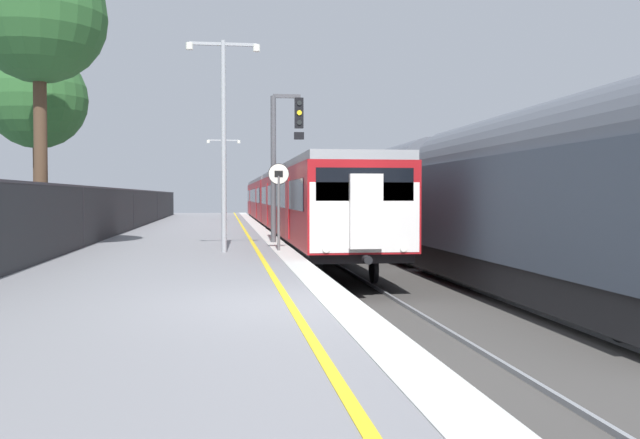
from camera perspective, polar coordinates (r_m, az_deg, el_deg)
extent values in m
cube|color=gray|center=(10.20, -14.79, -9.66)|extent=(6.40, 110.00, 1.00)
cube|color=silver|center=(10.17, 1.74, -6.73)|extent=(0.60, 110.00, 0.01)
cube|color=yellow|center=(10.08, -2.50, -6.82)|extent=(0.12, 110.00, 0.01)
cube|color=gray|center=(10.57, 7.11, -11.75)|extent=(0.07, 110.00, 0.08)
cube|color=gray|center=(11.01, 14.48, -11.23)|extent=(0.07, 110.00, 0.08)
cube|color=maroon|center=(27.17, -0.70, 1.36)|extent=(2.80, 20.82, 2.30)
cube|color=black|center=(27.21, -0.70, -1.33)|extent=(2.64, 20.22, 0.25)
cube|color=gray|center=(27.19, -0.70, 4.03)|extent=(2.68, 20.82, 0.24)
cube|color=black|center=(27.03, -3.67, 1.99)|extent=(0.02, 19.22, 0.84)
cube|color=red|center=(21.84, -2.69, 0.96)|extent=(0.03, 1.10, 1.90)
cube|color=red|center=(32.22, -4.35, 1.26)|extent=(0.03, 1.10, 1.90)
cylinder|color=black|center=(19.43, -0.12, -4.10)|extent=(0.12, 0.84, 0.84)
cylinder|color=black|center=(19.70, 4.39, -4.02)|extent=(0.12, 0.84, 0.84)
cylinder|color=black|center=(34.92, -3.56, -1.43)|extent=(0.12, 0.84, 0.84)
cylinder|color=black|center=(35.07, -1.02, -1.41)|extent=(0.12, 0.84, 0.84)
cube|color=maroon|center=(48.50, -3.85, 1.60)|extent=(2.80, 20.82, 2.30)
cube|color=black|center=(48.52, -3.84, 0.09)|extent=(2.64, 20.22, 0.25)
cube|color=gray|center=(48.51, -3.85, 3.10)|extent=(2.68, 20.82, 0.24)
cube|color=black|center=(48.42, -5.51, 1.95)|extent=(0.02, 19.22, 0.84)
cube|color=red|center=(43.22, -5.24, 1.42)|extent=(0.03, 1.10, 1.90)
cube|color=red|center=(53.62, -5.74, 1.52)|extent=(0.03, 1.10, 1.90)
cylinder|color=black|center=(40.70, -4.17, -0.95)|extent=(0.12, 0.84, 0.84)
cylinder|color=black|center=(40.83, -1.98, -0.94)|extent=(0.12, 0.84, 0.84)
cylinder|color=black|center=(56.29, -5.19, -0.16)|extent=(0.12, 0.84, 0.84)
cylinder|color=black|center=(56.38, -3.60, -0.16)|extent=(0.12, 0.84, 0.84)
cube|color=silver|center=(16.93, 3.66, 0.17)|extent=(2.70, 0.10, 1.70)
cube|color=black|center=(16.92, 3.68, 2.88)|extent=(2.40, 0.08, 0.80)
cube|color=silver|center=(16.79, 3.76, 0.67)|extent=(0.80, 0.24, 1.80)
cylinder|color=white|center=(16.75, 0.51, -2.41)|extent=(0.18, 0.06, 0.18)
cylinder|color=white|center=(17.13, 6.82, -2.33)|extent=(0.18, 0.06, 0.18)
cylinder|color=black|center=(16.71, 3.85, -3.29)|extent=(0.20, 0.35, 0.20)
cube|color=black|center=(48.51, -3.85, 3.39)|extent=(0.60, 0.90, 0.20)
cube|color=#232326|center=(17.59, 17.05, -4.40)|extent=(2.30, 13.95, 0.79)
cube|color=#4C5666|center=(17.49, 17.10, 0.88)|extent=(2.60, 13.15, 2.45)
cylinder|color=#515660|center=(17.51, 17.14, 4.88)|extent=(2.39, 12.75, 2.39)
cylinder|color=black|center=(12.89, 23.27, -7.32)|extent=(0.12, 0.84, 0.84)
cylinder|color=black|center=(21.95, 9.70, -3.43)|extent=(0.12, 0.84, 0.84)
cylinder|color=black|center=(22.47, 13.51, -3.33)|extent=(0.12, 0.84, 0.84)
cube|color=#232326|center=(31.55, 5.70, -1.56)|extent=(2.30, 13.95, 0.79)
cube|color=#4C5666|center=(31.49, 5.71, 1.38)|extent=(2.60, 13.15, 2.45)
cylinder|color=#515660|center=(31.50, 5.72, 3.60)|extent=(2.39, 12.75, 2.39)
cylinder|color=black|center=(26.55, 6.58, -2.49)|extent=(0.12, 0.84, 0.84)
cylinder|color=black|center=(26.98, 9.79, -2.44)|extent=(0.12, 0.84, 0.84)
cylinder|color=black|center=(36.25, 2.66, -1.30)|extent=(0.12, 0.84, 0.84)
cylinder|color=black|center=(36.57, 5.06, -1.28)|extent=(0.12, 0.84, 0.84)
cube|color=#232326|center=(46.00, 1.40, -0.46)|extent=(2.30, 13.95, 0.79)
cube|color=#4C5666|center=(45.96, 1.40, 1.55)|extent=(2.60, 13.15, 2.45)
cylinder|color=#515660|center=(45.97, 1.40, 3.08)|extent=(2.39, 12.75, 2.39)
cylinder|color=black|center=(40.97, 1.44, -0.93)|extent=(0.12, 0.84, 0.84)
cylinder|color=black|center=(41.25, 3.58, -0.92)|extent=(0.12, 0.84, 0.84)
cylinder|color=black|center=(50.81, -0.37, -0.38)|extent=(0.12, 0.84, 0.84)
cylinder|color=black|center=(51.04, 1.37, -0.37)|extent=(0.12, 0.84, 0.84)
cube|color=#232326|center=(60.60, -0.84, 0.11)|extent=(2.30, 13.95, 0.79)
cube|color=#4C5666|center=(60.57, -0.84, 1.64)|extent=(2.60, 13.15, 2.45)
cylinder|color=#515660|center=(60.58, -0.84, 2.80)|extent=(2.39, 12.75, 2.39)
cylinder|color=black|center=(55.57, -1.01, -0.18)|extent=(0.12, 0.84, 0.84)
cylinder|color=black|center=(55.78, 0.58, -0.18)|extent=(0.12, 0.84, 0.84)
cylinder|color=black|center=(65.46, -2.05, 0.13)|extent=(0.12, 0.84, 0.84)
cylinder|color=black|center=(65.63, -0.69, 0.14)|extent=(0.12, 0.84, 0.84)
cylinder|color=#47474C|center=(23.16, -3.82, 4.09)|extent=(0.18, 0.18, 4.83)
cube|color=#47474C|center=(23.41, -2.71, 10.00)|extent=(0.90, 0.12, 0.12)
cube|color=black|center=(23.38, -1.72, 8.66)|extent=(0.28, 0.20, 1.00)
cylinder|color=black|center=(23.30, -1.69, 9.47)|extent=(0.16, 0.04, 0.16)
cylinder|color=yellow|center=(23.26, -1.69, 8.69)|extent=(0.16, 0.04, 0.16)
cylinder|color=black|center=(23.22, -1.69, 7.91)|extent=(0.16, 0.04, 0.16)
cube|color=black|center=(23.30, -1.72, 6.82)|extent=(0.32, 0.16, 0.24)
cylinder|color=#59595B|center=(19.65, -3.38, 0.50)|extent=(0.08, 0.08, 2.10)
cylinder|color=black|center=(19.65, -3.39, 3.72)|extent=(0.59, 0.02, 0.59)
cylinder|color=silver|center=(19.64, -3.39, 3.72)|extent=(0.56, 0.02, 0.56)
cube|color=black|center=(19.62, -3.38, 3.72)|extent=(0.24, 0.01, 0.18)
cylinder|color=#93999E|center=(19.29, -7.85, 5.88)|extent=(0.14, 0.14, 5.75)
cube|color=#93999E|center=(19.68, -6.54, 13.97)|extent=(0.90, 0.08, 0.08)
cylinder|color=silver|center=(19.68, -5.19, 13.73)|extent=(0.20, 0.20, 0.18)
cube|color=#93999E|center=(19.68, -9.24, 13.95)|extent=(0.90, 0.08, 0.08)
cylinder|color=silver|center=(19.68, -10.59, 13.71)|extent=(0.20, 0.20, 0.18)
cylinder|color=#93999E|center=(42.21, -7.84, 3.18)|extent=(0.14, 0.14, 4.96)
cube|color=#93999E|center=(42.33, -7.24, 6.41)|extent=(0.90, 0.08, 0.08)
cylinder|color=silver|center=(42.33, -6.63, 6.31)|extent=(0.20, 0.20, 0.18)
cube|color=#93999E|center=(42.33, -8.47, 6.41)|extent=(0.90, 0.08, 0.08)
cylinder|color=silver|center=(42.33, -9.08, 6.29)|extent=(0.20, 0.20, 0.18)
cylinder|color=#38383D|center=(22.01, -18.77, 0.20)|extent=(0.07, 0.07, 1.83)
cylinder|color=#38383D|center=(33.56, -14.98, 0.79)|extent=(0.07, 0.07, 1.83)
cylinder|color=#38383D|center=(45.18, -13.14, 1.08)|extent=(0.07, 0.07, 1.83)
cylinder|color=#38383D|center=(56.82, -12.05, 1.25)|extent=(0.07, 0.07, 1.83)
cylinder|color=#473323|center=(26.09, -21.98, 2.74)|extent=(0.32, 0.32, 3.95)
sphere|color=#285628|center=(26.30, -22.06, 9.10)|extent=(3.41, 3.41, 3.41)
sphere|color=#285628|center=(26.70, -21.55, 8.07)|extent=(1.99, 1.99, 1.99)
cylinder|color=#473323|center=(20.68, -21.80, 5.07)|extent=(0.36, 0.36, 5.44)
sphere|color=#285628|center=(21.22, -21.93, 15.16)|extent=(3.64, 3.64, 3.64)
sphere|color=#285628|center=(20.84, -21.06, 14.13)|extent=(2.16, 2.16, 2.16)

